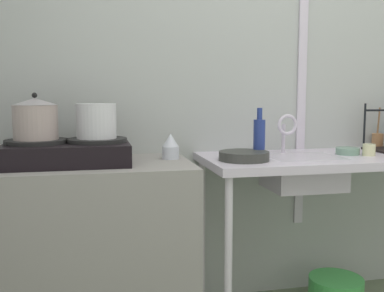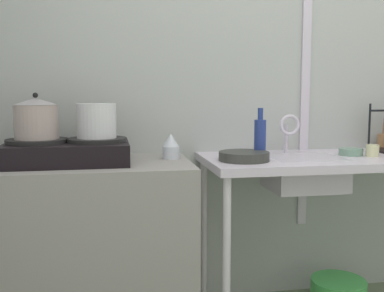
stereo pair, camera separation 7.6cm
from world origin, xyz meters
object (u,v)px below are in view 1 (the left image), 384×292
frying_pan (244,156)px  cup_by_rack (369,150)px  sink_basin (303,173)px  small_bowl_on_drainboard (348,151)px  utensil_jar (378,140)px  stove (67,152)px  pot_on_left_burner (35,119)px  faucet (287,128)px  percolator (171,147)px  bottle_by_sink (259,137)px  pot_on_right_burner (96,121)px

frying_pan → cup_by_rack: cup_by_rack is taller
frying_pan → cup_by_rack: 0.69m
sink_basin → small_bowl_on_drainboard: bearing=5.3°
utensil_jar → stove: bearing=-172.4°
pot_on_left_burner → faucet: bearing=5.8°
pot_on_left_burner → faucet: size_ratio=0.99×
frying_pan → utensil_jar: (0.94, 0.31, 0.03)m
cup_by_rack → faucet: bearing=154.9°
stove → small_bowl_on_drainboard: (1.43, 0.01, -0.04)m
stove → frying_pan: bearing=-5.1°
stove → sink_basin: (1.16, -0.01, -0.14)m
percolator → frying_pan: (0.33, -0.13, -0.04)m
cup_by_rack → bottle_by_sink: (-0.59, 0.04, 0.07)m
faucet → small_bowl_on_drainboard: (0.30, -0.11, -0.12)m
sink_basin → utensil_jar: (0.60, 0.25, 0.13)m
sink_basin → small_bowl_on_drainboard: 0.28m
pot_on_left_burner → pot_on_right_burner: pot_on_left_burner is taller
faucet → utensil_jar: bearing=9.7°
frying_pan → sink_basin: bearing=10.3°
pot_on_right_burner → bottle_by_sink: pot_on_right_burner is taller
pot_on_right_burner → sink_basin: bearing=-0.6°
stove → faucet: size_ratio=2.62×
stove → bottle_by_sink: bearing=-0.7°
faucet → bottle_by_sink: size_ratio=0.85×
small_bowl_on_drainboard → utensil_jar: (0.33, 0.22, 0.03)m
pot_on_left_burner → utensil_jar: (1.89, 0.24, -0.16)m
frying_pan → utensil_jar: utensil_jar is taller
pot_on_right_burner → small_bowl_on_drainboard: bearing=0.6°
cup_by_rack → small_bowl_on_drainboard: 0.11m
percolator → frying_pan: bearing=-21.2°
sink_basin → faucet: (-0.03, 0.14, 0.22)m
sink_basin → cup_by_rack: 0.37m
cup_by_rack → utensil_jar: 0.38m
pot_on_right_burner → bottle_by_sink: 0.79m
pot_on_right_burner → cup_by_rack: 1.39m
frying_pan → bottle_by_sink: bottle_by_sink is taller
stove → faucet: (1.13, 0.13, 0.08)m
small_bowl_on_drainboard → pot_on_left_burner: bearing=-179.5°
percolator → faucet: bearing=6.3°
stove → cup_by_rack: stove is taller
pot_on_left_burner → percolator: size_ratio=1.68×
pot_on_right_burner → utensil_jar: size_ratio=0.75×
faucet → utensil_jar: 0.65m
percolator → small_bowl_on_drainboard: (0.94, -0.04, -0.04)m
small_bowl_on_drainboard → sink_basin: bearing=-174.7°
cup_by_rack → small_bowl_on_drainboard: size_ratio=0.53×
percolator → cup_by_rack: percolator is taller
cup_by_rack → small_bowl_on_drainboard: (-0.08, 0.06, -0.01)m
cup_by_rack → stove: bearing=178.1°
pot_on_left_burner → small_bowl_on_drainboard: (1.56, 0.01, -0.19)m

